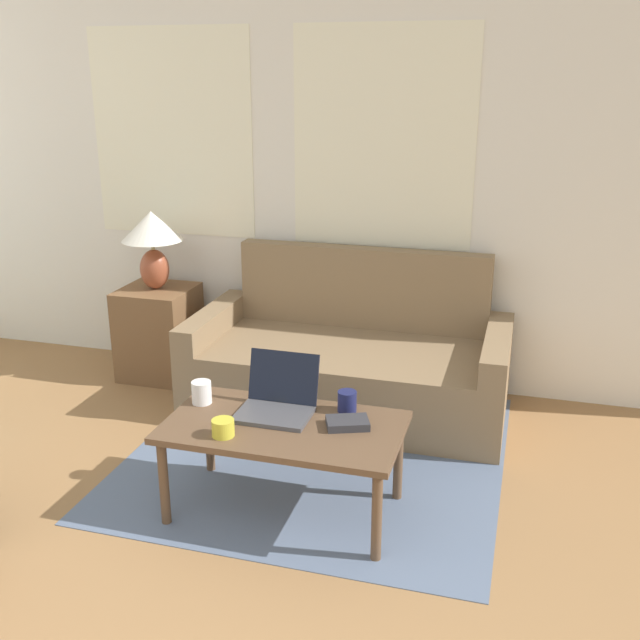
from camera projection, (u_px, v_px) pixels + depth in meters
wall_back at (287, 176)px, 4.70m from camera, size 6.51×0.06×2.60m
rug at (319, 452)px, 3.98m from camera, size 1.91×1.93×0.01m
couch at (350, 364)px, 4.48m from camera, size 1.84×0.88×0.91m
side_table at (159, 332)px, 4.92m from camera, size 0.45×0.45×0.60m
table_lamp at (152, 237)px, 4.72m from camera, size 0.39×0.39×0.50m
coffee_table at (284, 434)px, 3.35m from camera, size 1.06×0.59×0.44m
laptop at (277, 400)px, 3.43m from camera, size 0.33×0.31×0.25m
cup_navy at (202, 392)px, 3.53m from camera, size 0.09×0.09×0.11m
cup_yellow at (223, 428)px, 3.21m from camera, size 0.10×0.10×0.08m
cup_white at (347, 401)px, 3.44m from camera, size 0.09×0.09×0.10m
book_red at (348, 423)px, 3.30m from camera, size 0.22×0.18×0.04m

